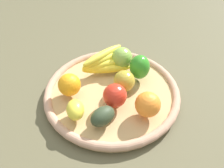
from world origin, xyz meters
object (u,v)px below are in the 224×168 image
Objects in this scene: lemon_0 at (75,110)px; apple_0 at (122,58)px; avocado at (103,116)px; bell_pepper at (140,67)px; orange_0 at (69,85)px; apple_2 at (115,95)px; banana_bunch at (105,62)px; orange_1 at (148,104)px; apple_1 at (124,81)px.

apple_0 is at bearing 37.14° from lemon_0.
bell_pepper is (0.19, 0.15, 0.02)m from avocado.
orange_0 is 0.99× the size of apple_2.
orange_0 and apple_2 have the same top height.
bell_pepper is at bearing 34.66° from apple_2.
apple_2 is at bearing -39.97° from orange_0.
orange_0 is 0.16m from apple_2.
bell_pepper is 0.28m from lemon_0.
banana_bunch is at bearing 79.41° from apple_2.
apple_2 is (-0.08, 0.07, -0.00)m from orange_1.
orange_1 is 0.24m from apple_0.
bell_pepper is 1.14× the size of orange_1.
orange_1 is at bearing -41.26° from orange_0.
lemon_0 is at bearing -142.86° from apple_0.
apple_2 is (-0.13, -0.09, -0.01)m from bell_pepper.
avocado is 0.90× the size of bell_pepper.
apple_0 reaches higher than avocado.
apple_1 is 0.08m from apple_2.
apple_0 is at bearing 69.90° from apple_1.
banana_bunch is at bearing 100.04° from orange_1.
apple_1 is 0.13m from banana_bunch.
lemon_0 is (-0.07, 0.05, -0.00)m from avocado.
bell_pepper reaches higher than apple_0.
bell_pepper reaches higher than apple_1.
bell_pepper is at bearing 19.51° from lemon_0.
bell_pepper is at bearing 71.34° from orange_1.
orange_0 is 0.26m from orange_1.
avocado is (-0.12, -0.11, -0.01)m from apple_1.
avocado is at bearing -112.08° from banana_bunch.
apple_0 is at bearing -134.04° from bell_pepper.
apple_2 reaches higher than avocado.
avocado is 0.24m from bell_pepper.
orange_1 is 1.08× the size of lemon_0.
apple_2 is at bearing 0.48° from lemon_0.
lemon_0 is at bearing -179.52° from apple_2.
avocado is 0.09m from lemon_0.
orange_0 is 0.10m from lemon_0.
orange_1 reaches higher than apple_2.
lemon_0 is at bearing 141.58° from avocado.
lemon_0 is (-0.16, -0.18, -0.01)m from banana_bunch.
lemon_0 is (-0.18, -0.05, -0.01)m from apple_1.
apple_0 is (0.10, 0.17, 0.00)m from apple_2.
orange_0 is 0.40× the size of banana_bunch.
banana_bunch is 2.46× the size of apple_2.
apple_0 is at bearing 84.87° from orange_1.
avocado is 0.17m from orange_0.
orange_1 is (-0.06, -0.16, -0.01)m from bell_pepper.
apple_0 is at bearing 54.79° from avocado.
bell_pepper is 0.48× the size of banana_bunch.
apple_1 is at bearing 99.87° from orange_1.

